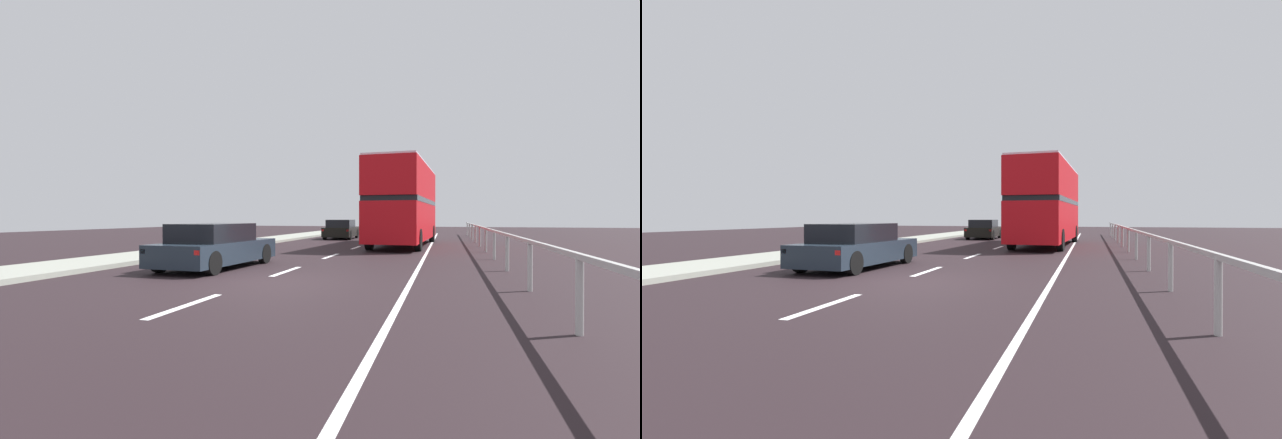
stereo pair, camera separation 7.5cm
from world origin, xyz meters
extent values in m
cube|color=black|center=(0.00, 0.00, -0.05)|extent=(74.67, 120.00, 0.10)
cube|color=gray|center=(-6.49, 0.00, 0.07)|extent=(2.64, 80.00, 0.14)
cube|color=silver|center=(0.00, -2.99, 0.00)|extent=(0.16, 2.23, 0.01)
cube|color=silver|center=(0.00, 1.96, 0.00)|extent=(0.16, 2.23, 0.01)
cube|color=silver|center=(0.00, 6.90, 0.00)|extent=(0.16, 2.23, 0.01)
cube|color=silver|center=(0.00, 11.85, 0.00)|extent=(0.16, 2.23, 0.01)
cube|color=silver|center=(0.00, 16.80, 0.00)|extent=(0.16, 2.23, 0.01)
cube|color=silver|center=(0.00, 21.75, 0.00)|extent=(0.16, 2.23, 0.01)
cube|color=silver|center=(0.00, 26.69, 0.00)|extent=(0.16, 2.23, 0.01)
cube|color=silver|center=(3.52, 9.00, 0.00)|extent=(0.12, 46.00, 0.01)
cube|color=#B2B1AE|center=(5.97, 9.00, 1.02)|extent=(0.08, 42.00, 0.08)
cylinder|color=#B2B1AE|center=(5.97, -3.25, 0.51)|extent=(0.10, 0.10, 1.02)
cylinder|color=#B2B1AE|center=(5.97, 0.25, 0.51)|extent=(0.10, 0.10, 1.02)
cylinder|color=#B2B1AE|center=(5.97, 3.75, 0.51)|extent=(0.10, 0.10, 1.02)
cylinder|color=#B2B1AE|center=(5.97, 7.25, 0.51)|extent=(0.10, 0.10, 1.02)
cylinder|color=#B2B1AE|center=(5.97, 10.75, 0.51)|extent=(0.10, 0.10, 1.02)
cylinder|color=#B2B1AE|center=(5.97, 14.25, 0.51)|extent=(0.10, 0.10, 1.02)
cylinder|color=#B2B1AE|center=(5.97, 17.75, 0.51)|extent=(0.10, 0.10, 1.02)
cylinder|color=#B2B1AE|center=(5.97, 21.25, 0.51)|extent=(0.10, 0.10, 1.02)
cylinder|color=#B2B1AE|center=(5.97, 24.75, 0.51)|extent=(0.10, 0.10, 1.02)
cylinder|color=#B2B1AE|center=(5.97, 28.25, 0.51)|extent=(0.10, 0.10, 1.02)
cube|color=red|center=(2.18, 14.12, 1.29)|extent=(2.92, 10.64, 1.87)
cube|color=black|center=(2.18, 14.12, 2.34)|extent=(2.92, 10.22, 0.24)
cube|color=red|center=(2.18, 14.12, 3.32)|extent=(2.92, 10.64, 1.72)
cube|color=silver|center=(2.18, 14.12, 4.23)|extent=(2.86, 10.42, 0.10)
cube|color=black|center=(2.43, 19.36, 1.38)|extent=(2.18, 0.14, 1.31)
cube|color=yellow|center=(2.43, 19.36, 3.75)|extent=(1.45, 0.11, 0.28)
cylinder|color=black|center=(1.26, 18.03, 0.50)|extent=(0.33, 1.01, 1.00)
cylinder|color=black|center=(3.48, 17.93, 0.50)|extent=(0.33, 1.01, 1.00)
cylinder|color=black|center=(0.90, 10.51, 0.50)|extent=(0.33, 1.01, 1.00)
cylinder|color=black|center=(3.12, 10.40, 0.50)|extent=(0.33, 1.01, 1.00)
cube|color=#1E2833|center=(-2.35, 2.25, 0.49)|extent=(2.01, 4.59, 0.62)
cube|color=black|center=(-2.36, 2.02, 1.06)|extent=(1.71, 2.55, 0.54)
cube|color=red|center=(-3.25, 0.05, 0.64)|extent=(0.16, 0.07, 0.12)
cube|color=red|center=(-1.62, -0.01, 0.64)|extent=(0.16, 0.07, 0.12)
cylinder|color=black|center=(-3.12, 3.84, 0.32)|extent=(0.23, 0.65, 0.64)
cylinder|color=black|center=(-1.45, 3.78, 0.32)|extent=(0.23, 0.65, 0.64)
cylinder|color=black|center=(-3.25, 0.72, 0.32)|extent=(0.23, 0.65, 0.64)
cylinder|color=black|center=(-1.57, 0.66, 0.32)|extent=(0.23, 0.65, 0.64)
cube|color=black|center=(-2.71, 20.20, 0.49)|extent=(1.98, 4.25, 0.62)
cube|color=black|center=(-2.70, 19.99, 1.07)|extent=(1.70, 2.36, 0.53)
cube|color=red|center=(-3.47, 18.11, 0.65)|extent=(0.16, 0.06, 0.12)
cube|color=red|center=(-1.82, 18.16, 0.65)|extent=(0.16, 0.06, 0.12)
cylinder|color=black|center=(-3.60, 21.58, 0.32)|extent=(0.22, 0.65, 0.64)
cylinder|color=black|center=(-1.91, 21.63, 0.32)|extent=(0.22, 0.65, 0.64)
cylinder|color=black|center=(-3.51, 18.78, 0.32)|extent=(0.22, 0.65, 0.64)
cylinder|color=black|center=(-1.82, 18.83, 0.32)|extent=(0.22, 0.65, 0.64)
camera|label=1|loc=(4.31, -9.64, 1.54)|focal=24.70mm
camera|label=2|loc=(4.39, -9.61, 1.54)|focal=24.70mm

